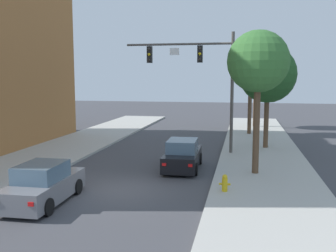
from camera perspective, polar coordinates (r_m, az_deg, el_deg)
name	(u,v)px	position (r m, az deg, el deg)	size (l,w,h in m)	color
ground_plane	(117,190)	(17.17, -7.51, -9.37)	(120.00, 120.00, 0.00)	#424247
sidewalk_right	(271,197)	(16.35, 14.99, -10.14)	(5.00, 60.00, 0.15)	#B2AFA8
traffic_signal_mast	(201,70)	(24.47, 4.92, 8.30)	(6.85, 0.38, 7.50)	#514C47
car_lead_black	(183,156)	(20.67, 2.18, -4.40)	(1.93, 4.28, 1.60)	black
car_following_grey	(44,185)	(15.90, -17.94, -8.32)	(1.90, 4.27, 1.60)	slate
fire_hydrant	(225,183)	(16.42, 8.40, -8.32)	(0.48, 0.24, 0.72)	gold
street_tree_nearest	(258,62)	(19.27, 13.21, 9.14)	(3.00, 3.00, 7.00)	brown
street_tree_second	(268,74)	(26.64, 14.54, 7.40)	(3.81, 3.81, 6.85)	brown
street_tree_third	(251,64)	(33.01, 12.17, 8.98)	(3.40, 3.40, 7.58)	brown
street_tree_farthest	(256,66)	(37.99, 12.89, 8.58)	(3.65, 3.65, 7.61)	brown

